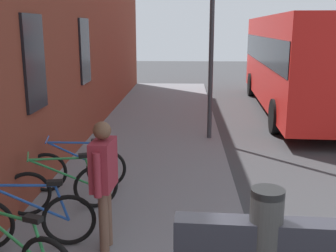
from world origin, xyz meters
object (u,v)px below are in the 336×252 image
at_px(bicycle_far_end, 29,220).
at_px(city_bus, 297,58).
at_px(bicycle_beside_lamp, 77,169).
at_px(pedestrian_by_facade, 104,173).
at_px(bicycle_end_of_row, 63,188).
at_px(street_lamp, 212,14).

bearing_deg(bicycle_far_end, city_bus, -30.84).
height_order(bicycle_far_end, bicycle_beside_lamp, same).
relative_size(bicycle_beside_lamp, pedestrian_by_facade, 1.01).
bearing_deg(pedestrian_by_facade, bicycle_beside_lamp, 24.36).
xyz_separation_m(bicycle_beside_lamp, city_bus, (8.01, -5.86, 1.41)).
xyz_separation_m(bicycle_end_of_row, pedestrian_by_facade, (-1.07, -0.88, 0.66)).
bearing_deg(pedestrian_by_facade, bicycle_far_end, 92.27).
relative_size(bicycle_far_end, pedestrian_by_facade, 1.01).
height_order(bicycle_end_of_row, pedestrian_by_facade, pedestrian_by_facade).
bearing_deg(bicycle_end_of_row, pedestrian_by_facade, -140.46).
distance_m(city_bus, street_lamp, 5.58).
height_order(bicycle_end_of_row, city_bus, city_bus).
relative_size(bicycle_far_end, bicycle_beside_lamp, 1.00).
xyz_separation_m(city_bus, pedestrian_by_facade, (-9.98, 4.97, -0.74)).
distance_m(bicycle_beside_lamp, pedestrian_by_facade, 2.26).
xyz_separation_m(bicycle_end_of_row, city_bus, (8.91, -5.85, 1.41)).
relative_size(bicycle_beside_lamp, street_lamp, 0.32).
bearing_deg(bicycle_end_of_row, street_lamp, -28.88).
xyz_separation_m(bicycle_far_end, pedestrian_by_facade, (0.04, -1.01, 0.66)).
bearing_deg(street_lamp, bicycle_beside_lamp, 145.49).
height_order(bicycle_far_end, bicycle_end_of_row, same).
distance_m(bicycle_far_end, bicycle_end_of_row, 1.12).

